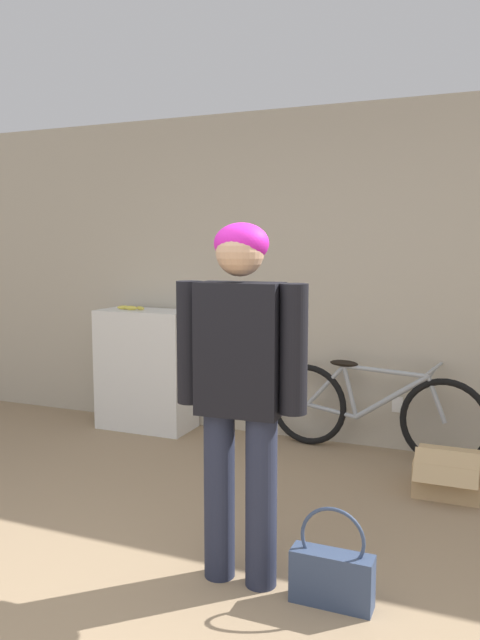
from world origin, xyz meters
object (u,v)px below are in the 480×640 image
at_px(person, 240,375).
at_px(handbag, 332,574).
at_px(cardboard_box, 448,474).
at_px(banana, 131,308).
at_px(bicycle, 372,410).

height_order(person, handbag, person).
height_order(person, cardboard_box, person).
bearing_deg(banana, cardboard_box, -9.79).
distance_m(bicycle, handbag, 2.04).
bearing_deg(banana, handbag, -41.17).
bearing_deg(bicycle, person, -89.65).
relative_size(bicycle, banana, 6.05).
height_order(person, banana, person).
xyz_separation_m(person, banana, (-1.79, 1.92, 0.06)).
distance_m(bicycle, cardboard_box, 0.81).
xyz_separation_m(person, handbag, (0.44, -0.03, -0.83)).
bearing_deg(banana, person, -46.99).
xyz_separation_m(person, bicycle, (0.23, 1.99, -0.63)).
relative_size(person, bicycle, 0.99).
bearing_deg(person, banana, 130.16).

